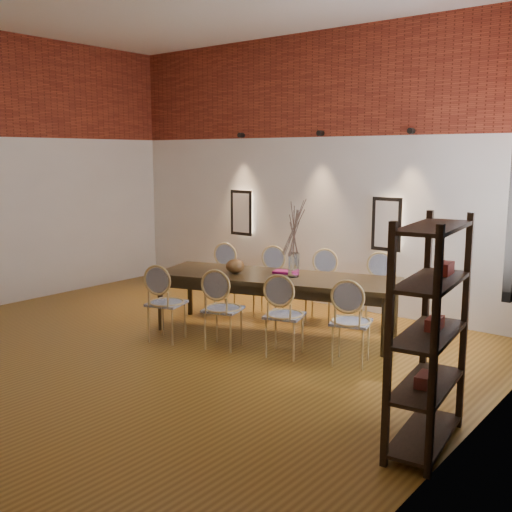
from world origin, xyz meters
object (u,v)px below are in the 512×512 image
Objects in this scene: vase at (294,265)px; chair_far_a at (220,279)px; chair_far_c at (321,287)px; chair_far_d at (377,292)px; shelving_rack at (429,334)px; chair_near_d at (351,322)px; chair_far_b at (269,283)px; book at (284,272)px; chair_near_c at (285,315)px; dining_table at (276,304)px; chair_near_a at (166,303)px; bowl at (235,266)px; chair_near_b at (223,309)px.

chair_far_a is at bearing 167.73° from vase.
chair_far_c is at bearing -180.00° from chair_far_a.
chair_far_d is 0.52× the size of shelving_rack.
chair_near_d is at bearing 116.27° from chair_far_c.
shelving_rack is (3.27, -2.28, 0.43)m from chair_far_b.
chair_far_a is 3.62× the size of book.
chair_near_c is at bearing -62.17° from vase.
chair_near_c is 0.52× the size of shelving_rack.
chair_near_c is 1.71m from chair_far_d.
dining_table is at bearing 116.27° from chair_far_b.
dining_table is at bearing 145.97° from chair_near_d.
chair_near_c is (1.45, 0.44, 0.00)m from chair_near_a.
chair_near_a is 1.51m from chair_near_c.
chair_near_c and chair_far_b have the same top height.
bowl is 0.13× the size of shelving_rack.
chair_near_a is 1.00× the size of chair_near_c.
chair_near_c is at bearing -63.73° from dining_table.
bowl is 0.63m from book.
chair_near_a is 3.62m from shelving_rack.
chair_far_b is at bearing -180.00° from chair_far_a.
chair_far_c is at bearing 58.83° from bowl.
vase reaches higher than bowl.
chair_near_a is 1.00× the size of chair_far_b.
chair_far_b is 1.51m from chair_far_d.
book is (0.49, 0.38, -0.07)m from bowl.
chair_near_a is 1.54m from book.
chair_far_b is at bearing 145.54° from vase.
chair_far_d is at bearing 34.03° from chair_near_a.
chair_far_c is 3.62× the size of book.
dining_table is 3.20m from shelving_rack.
chair_near_b is 3.62× the size of book.
book is at bearing 125.71° from chair_far_b.
dining_table is at bearing 34.03° from chair_far_d.
chair_near_d is at bearing 0.00° from chair_near_c.
chair_near_d is (2.17, 0.66, 0.00)m from chair_near_a.
chair_far_d is at bearing 57.34° from vase.
bowl is (-0.50, -0.20, 0.46)m from dining_table.
chair_far_b is at bearing 90.00° from chair_near_b.
chair_far_d reaches higher than dining_table.
chair_near_b is 1.00× the size of chair_far_b.
chair_near_a is 2.27m from chair_near_d.
chair_near_a is (-0.86, -1.06, 0.09)m from dining_table.
chair_near_b is at bearing -0.00° from chair_near_a.
chair_far_b is 1.00× the size of chair_far_d.
chair_far_a and chair_far_b have the same top height.
chair_far_b is 4.01m from shelving_rack.
vase is (0.08, -0.78, 0.43)m from chair_far_c.
vase is at bearing 100.81° from chair_near_c.
chair_near_c is 1.00× the size of chair_far_d.
shelving_rack reaches higher than chair_far_a.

